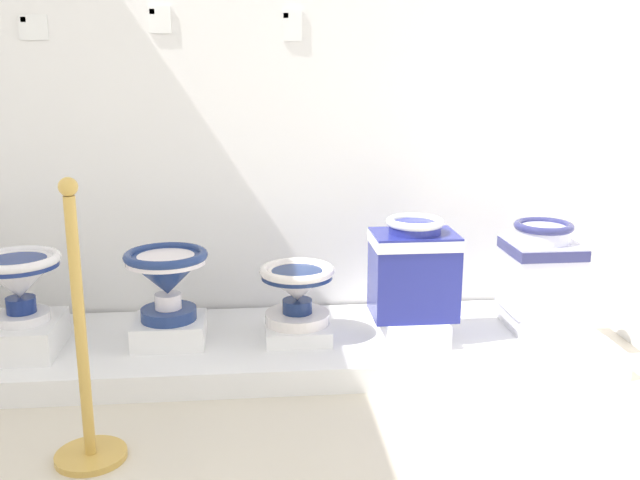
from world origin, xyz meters
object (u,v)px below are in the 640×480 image
Objects in this scene: antique_toilet_tall_cobalt at (167,274)px; antique_toilet_central_ornate at (18,277)px; stanchion_post_near_left at (85,380)px; antique_toilet_slender_white at (414,266)px; plinth_block_slender_white at (412,326)px; info_placard_first at (33,27)px; info_placard_second at (159,19)px; antique_toilet_pale_glazed at (541,266)px; antique_toilet_broad_patterned at (297,287)px; plinth_block_pale_glazed at (537,318)px; plinth_block_broad_patterned at (297,330)px; plinth_block_tall_cobalt at (170,331)px; plinth_block_central_ornate at (24,336)px; info_placard_third at (292,25)px.

antique_toilet_central_ornate is at bearing -175.86° from antique_toilet_tall_cobalt.
antique_toilet_slender_white is at bearing 29.84° from stanchion_post_near_left.
info_placard_first is at bearing 164.24° from plinth_block_slender_white.
plinth_block_slender_white is 3.06× the size of info_placard_second.
info_placard_second reaches higher than info_placard_first.
antique_toilet_broad_patterned is at bearing -179.35° from antique_toilet_pale_glazed.
antique_toilet_broad_patterned is 1.18m from plinth_block_pale_glazed.
antique_toilet_broad_patterned is (0.00, -0.00, 0.21)m from plinth_block_broad_patterned.
antique_toilet_central_ornate reaches higher than plinth_block_tall_cobalt.
plinth_block_slender_white reaches higher than plinth_block_broad_patterned.
antique_toilet_tall_cobalt is 0.60m from antique_toilet_broad_patterned.
info_placard_first reaches higher than plinth_block_central_ornate.
plinth_block_central_ornate is at bearing -92.66° from info_placard_first.
plinth_block_broad_patterned is 1.46m from info_placard_third.
plinth_block_pale_glazed is 2.13m from stanchion_post_near_left.
antique_toilet_central_ornate reaches higher than antique_toilet_broad_patterned.
info_placard_first is at bearing 108.00° from stanchion_post_near_left.
antique_toilet_pale_glazed reaches higher than plinth_block_central_ornate.
antique_toilet_slender_white reaches higher than antique_toilet_pale_glazed.
plinth_block_central_ornate is at bearing -178.23° from antique_toilet_pale_glazed.
antique_toilet_central_ornate is 1.36m from info_placard_second.
antique_toilet_slender_white is 0.46× the size of stanchion_post_near_left.
antique_toilet_broad_patterned is at bearing 2.85° from plinth_block_central_ornate.
plinth_block_pale_glazed is at bearing -13.48° from info_placard_second.
plinth_block_pale_glazed is at bearing -10.24° from info_placard_first.
plinth_block_tall_cobalt reaches higher than plinth_block_slender_white.
plinth_block_slender_white is at bearing -5.18° from antique_toilet_broad_patterned.
info_placard_third reaches higher than plinth_block_broad_patterned.
antique_toilet_central_ornate is 0.98× the size of plinth_block_slender_white.
info_placard_second is (-0.62, 0.44, 1.42)m from plinth_block_broad_patterned.
antique_toilet_tall_cobalt is 2.84× the size of info_placard_first.
plinth_block_central_ornate is 1.76m from plinth_block_slender_white.
info_placard_second is (0.58, -0.00, 0.04)m from info_placard_first.
plinth_block_broad_patterned is 0.97× the size of plinth_block_pale_glazed.
plinth_block_broad_patterned is at bearing 174.82° from antique_toilet_slender_white.
antique_toilet_central_ornate is at bearing -178.23° from plinth_block_pale_glazed.
info_placard_second reaches higher than antique_toilet_central_ornate.
plinth_block_pale_glazed is (0.63, 0.06, -0.01)m from plinth_block_slender_white.
antique_toilet_central_ornate is 3.00× the size of info_placard_second.
plinth_block_central_ornate is 1.78m from antique_toilet_slender_white.
plinth_block_broad_patterned is (0.59, 0.01, -0.29)m from antique_toilet_tall_cobalt.
stanchion_post_near_left reaches higher than antique_toilet_tall_cobalt.
info_placard_first is at bearing 164.24° from antique_toilet_slender_white.
antique_toilet_broad_patterned is 1.17m from antique_toilet_pale_glazed.
info_placard_third is at bearing 22.09° from antique_toilet_central_ornate.
stanchion_post_near_left is (-0.79, -0.81, -0.05)m from antique_toilet_broad_patterned.
antique_toilet_broad_patterned reaches higher than plinth_block_central_ornate.
antique_toilet_central_ornate is (0.00, -0.00, 0.28)m from plinth_block_central_ornate.
antique_toilet_slender_white is at bearing -43.22° from info_placard_third.
antique_toilet_central_ornate is at bearing -92.66° from info_placard_first.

